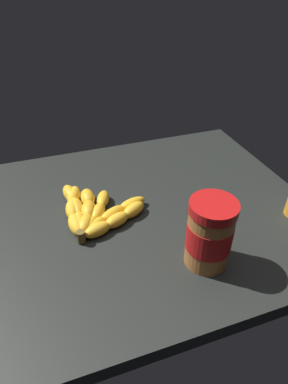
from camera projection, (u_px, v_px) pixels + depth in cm
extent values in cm
cube|color=black|center=(154.00, 212.00, 87.08)|extent=(82.11, 73.28, 3.85)
ellipsoid|color=gold|center=(98.00, 230.00, 76.30)|extent=(7.66, 5.13, 3.29)
ellipsoid|color=gold|center=(117.00, 220.00, 79.12)|extent=(7.74, 5.74, 3.29)
ellipsoid|color=gold|center=(133.00, 210.00, 82.31)|extent=(7.73, 6.28, 3.29)
ellipsoid|color=gold|center=(95.00, 226.00, 77.46)|extent=(8.08, 7.04, 2.97)
ellipsoid|color=gold|center=(113.00, 214.00, 81.34)|extent=(8.35, 6.12, 2.97)
ellipsoid|color=gold|center=(132.00, 204.00, 84.59)|extent=(8.36, 5.01, 2.97)
ellipsoid|color=gold|center=(90.00, 226.00, 77.51)|extent=(6.73, 7.26, 3.18)
ellipsoid|color=gold|center=(98.00, 212.00, 81.70)|extent=(6.17, 7.45, 3.18)
ellipsoid|color=gold|center=(103.00, 199.00, 86.02)|extent=(5.49, 7.47, 3.18)
ellipsoid|color=gold|center=(86.00, 224.00, 77.53)|extent=(6.19, 7.67, 3.72)
ellipsoid|color=gold|center=(89.00, 210.00, 81.85)|extent=(5.21, 7.42, 3.72)
ellipsoid|color=gold|center=(88.00, 198.00, 86.10)|extent=(4.04, 6.91, 3.72)
ellipsoid|color=gold|center=(80.00, 223.00, 77.94)|extent=(4.33, 8.36, 3.47)
ellipsoid|color=gold|center=(77.00, 208.00, 82.90)|extent=(3.69, 8.13, 3.47)
ellipsoid|color=gold|center=(70.00, 194.00, 87.60)|extent=(4.74, 8.49, 3.47)
ellipsoid|color=gold|center=(76.00, 225.00, 77.56)|extent=(4.18, 7.87, 3.51)
ellipsoid|color=gold|center=(72.00, 210.00, 82.18)|extent=(4.33, 7.93, 3.51)
ellipsoid|color=gold|center=(74.00, 196.00, 87.01)|extent=(5.67, 8.29, 3.51)
cylinder|color=brown|center=(81.00, 237.00, 74.20)|extent=(2.00, 2.00, 3.00)
cylinder|color=#9E602D|center=(209.00, 237.00, 66.74)|extent=(9.44, 9.44, 13.80)
cylinder|color=#B71414|center=(209.00, 235.00, 66.33)|extent=(9.62, 9.62, 6.21)
cylinder|color=#B71414|center=(214.00, 208.00, 62.03)|extent=(9.78, 9.78, 2.13)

